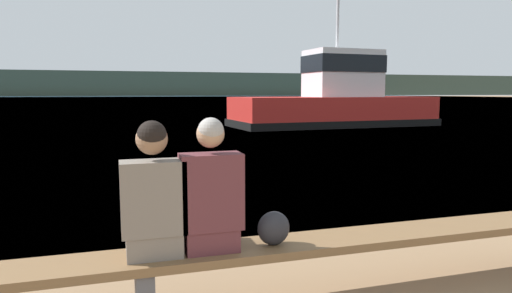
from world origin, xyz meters
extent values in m
plane|color=#386084|center=(0.00, 124.62, 0.00)|extent=(240.00, 240.00, 0.00)
cube|color=#384233|center=(0.00, 199.93, 4.98)|extent=(600.00, 12.00, 9.97)
cube|color=brown|center=(-0.50, 3.59, 0.43)|extent=(7.65, 0.43, 0.06)
cube|color=#70665B|center=(-0.43, 3.66, 0.54)|extent=(0.37, 0.37, 0.16)
cube|color=#70665B|center=(-0.43, 3.57, 0.87)|extent=(0.43, 0.22, 0.50)
sphere|color=#846047|center=(-0.43, 3.57, 1.26)|extent=(0.21, 0.21, 0.21)
sphere|color=black|center=(-0.43, 3.56, 1.29)|extent=(0.19, 0.19, 0.19)
cube|color=#56282D|center=(-0.03, 3.66, 0.54)|extent=(0.37, 0.37, 0.16)
cube|color=#56282D|center=(-0.03, 3.57, 0.89)|extent=(0.43, 0.22, 0.53)
sphere|color=tan|center=(-0.03, 3.57, 1.29)|extent=(0.19, 0.19, 0.19)
sphere|color=gray|center=(-0.03, 3.56, 1.31)|extent=(0.18, 0.18, 0.18)
ellipsoid|color=#232328|center=(0.43, 3.57, 0.58)|extent=(0.24, 0.16, 0.25)
cube|color=red|center=(9.08, 19.82, 0.67)|extent=(9.50, 4.00, 1.34)
cube|color=black|center=(9.08, 19.82, 0.16)|extent=(9.70, 4.15, 0.32)
cube|color=silver|center=(9.55, 19.85, 2.42)|extent=(3.38, 2.26, 2.15)
cube|color=black|center=(9.55, 19.85, 2.85)|extent=(3.45, 2.33, 0.77)
cylinder|color=#B2B2B7|center=(9.22, 19.83, 5.09)|extent=(0.14, 0.14, 3.20)
camera|label=1|loc=(-0.65, 0.52, 1.57)|focal=32.00mm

